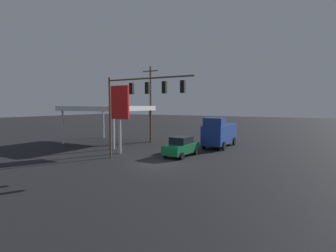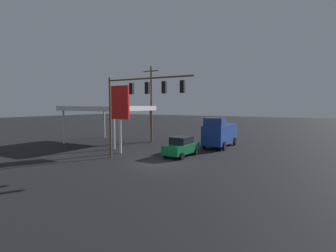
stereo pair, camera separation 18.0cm
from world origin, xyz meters
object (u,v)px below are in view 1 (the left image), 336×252
at_px(utility_pole, 151,103).
at_px(delivery_truck, 219,133).
at_px(price_sign, 120,105).
at_px(traffic_signal_assembly, 140,96).
at_px(sedan_waiting, 181,147).

height_order(utility_pole, delivery_truck, utility_pole).
distance_m(price_sign, delivery_truck, 12.35).
distance_m(traffic_signal_assembly, utility_pole, 12.23).
bearing_deg(delivery_truck, sedan_waiting, -11.72).
bearing_deg(sedan_waiting, traffic_signal_assembly, -24.13).
height_order(delivery_truck, sedan_waiting, delivery_truck).
bearing_deg(traffic_signal_assembly, price_sign, -27.66).
bearing_deg(traffic_signal_assembly, delivery_truck, -107.21).
relative_size(traffic_signal_assembly, delivery_truck, 1.28).
xyz_separation_m(traffic_signal_assembly, sedan_waiting, (-2.09, -3.97, -4.85)).
bearing_deg(price_sign, delivery_truck, -129.61).
distance_m(traffic_signal_assembly, delivery_truck, 12.53).
bearing_deg(delivery_truck, traffic_signal_assembly, -18.06).
xyz_separation_m(utility_pole, delivery_truck, (-9.42, -0.62, -3.66)).
distance_m(traffic_signal_assembly, sedan_waiting, 6.61).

